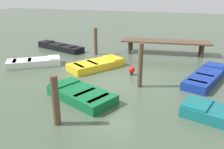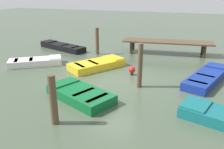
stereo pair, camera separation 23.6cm
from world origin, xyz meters
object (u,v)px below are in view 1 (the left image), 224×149
mooring_piling_mid_right (56,101)px  mooring_piling_center (96,41)px  mooring_piling_far_left (140,66)px  rowboat_white (34,62)px  rowboat_black (60,47)px  dock_segment (165,42)px  rowboat_green (81,94)px  rowboat_blue (207,76)px  rowboat_yellow (96,64)px  marker_buoy (132,70)px

mooring_piling_mid_right → mooring_piling_center: bearing=104.4°
mooring_piling_far_left → rowboat_white: bearing=170.2°
rowboat_black → mooring_piling_center: size_ratio=2.27×
rowboat_white → mooring_piling_center: mooring_piling_center is taller
rowboat_white → mooring_piling_center: 4.54m
rowboat_black → mooring_piling_far_left: mooring_piling_far_left is taller
dock_segment → mooring_piling_far_left: bearing=-100.0°
mooring_piling_far_left → mooring_piling_center: mooring_piling_far_left is taller
rowboat_green → rowboat_white: size_ratio=1.03×
rowboat_green → rowboat_black: 9.15m
rowboat_blue → rowboat_yellow: size_ratio=1.19×
mooring_piling_center → marker_buoy: (3.52, -3.40, -0.66)m
rowboat_blue → rowboat_white: 9.90m
rowboat_blue → rowboat_white: bearing=113.1°
rowboat_green → rowboat_black: size_ratio=0.77×
mooring_piling_center → rowboat_black: bearing=173.0°
rowboat_black → marker_buoy: size_ratio=8.95×
mooring_piling_mid_right → rowboat_yellow: bearing=100.0°
rowboat_white → rowboat_black: 4.14m
marker_buoy → mooring_piling_center: bearing=135.9°
rowboat_black → mooring_piling_far_left: size_ratio=2.03×
rowboat_green → mooring_piling_mid_right: mooring_piling_mid_right is taller
rowboat_yellow → mooring_piling_far_left: (3.04, -1.98, 0.84)m
rowboat_white → mooring_piling_center: size_ratio=1.70×
dock_segment → mooring_piling_center: bearing=-166.0°
rowboat_black → mooring_piling_center: (3.16, -0.39, 0.73)m
dock_segment → rowboat_green: bearing=-112.2°
rowboat_blue → rowboat_black: size_ratio=0.97×
mooring_piling_center → marker_buoy: mooring_piling_center is taller
rowboat_black → marker_buoy: bearing=168.8°
rowboat_blue → mooring_piling_mid_right: bearing=159.3°
dock_segment → mooring_piling_center: mooring_piling_center is taller
rowboat_yellow → rowboat_black: (-4.40, 3.29, -0.00)m
dock_segment → marker_buoy: dock_segment is taller
rowboat_black → marker_buoy: (6.68, -3.79, 0.07)m
rowboat_blue → rowboat_green: bearing=147.1°
rowboat_blue → rowboat_black: same height
rowboat_blue → mooring_piling_mid_right: (-5.02, -6.12, 0.67)m
rowboat_yellow → mooring_piling_mid_right: bearing=-136.8°
rowboat_black → mooring_piling_center: mooring_piling_center is taller
mooring_piling_center → rowboat_green: bearing=-72.4°
mooring_piling_mid_right → rowboat_blue: bearing=50.7°
marker_buoy → rowboat_white: bearing=-177.2°
dock_segment → mooring_piling_center: 4.99m
rowboat_blue → mooring_piling_center: mooring_piling_center is taller
rowboat_blue → mooring_piling_far_left: 3.73m
mooring_piling_far_left → marker_buoy: bearing=117.4°
mooring_piling_center → mooring_piling_far_left: bearing=-48.7°
rowboat_yellow → marker_buoy: marker_buoy is taller
mooring_piling_far_left → dock_segment: bearing=86.6°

